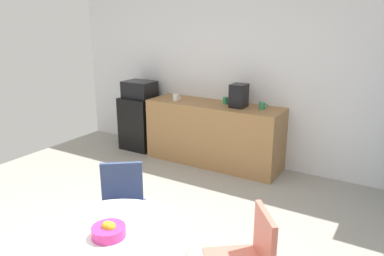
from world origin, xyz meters
name	(u,v)px	position (x,y,z in m)	size (l,w,h in m)	color
wall_back	(247,75)	(0.00, 3.00, 1.30)	(6.00, 0.10, 2.60)	silver
counter_block	(214,134)	(-0.34, 2.65, 0.45)	(2.00, 0.60, 0.90)	#9E7042
mini_fridge	(141,123)	(-1.69, 2.65, 0.43)	(0.54, 0.54, 0.85)	black
microwave	(140,89)	(-1.69, 2.65, 0.98)	(0.48, 0.38, 0.26)	black
round_table	(113,255)	(0.54, -0.43, 0.58)	(1.04, 1.04, 0.73)	silver
chair_coral	(251,253)	(1.28, 0.14, 0.52)	(0.59, 0.59, 0.83)	silver
chair_navy	(122,198)	(-0.04, 0.31, 0.52)	(0.59, 0.59, 0.83)	silver
fruit_bowl	(109,231)	(0.53, -0.44, 0.77)	(0.22, 0.22, 0.11)	#D8338C
mug_white	(262,106)	(0.36, 2.70, 0.95)	(0.13, 0.08, 0.09)	#338C59
mug_green	(176,97)	(-0.93, 2.55, 0.95)	(0.13, 0.08, 0.09)	white
mug_red	(226,100)	(-0.21, 2.75, 0.95)	(0.13, 0.08, 0.09)	#338C59
coffee_maker	(239,96)	(0.04, 2.65, 1.06)	(0.20, 0.24, 0.32)	black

